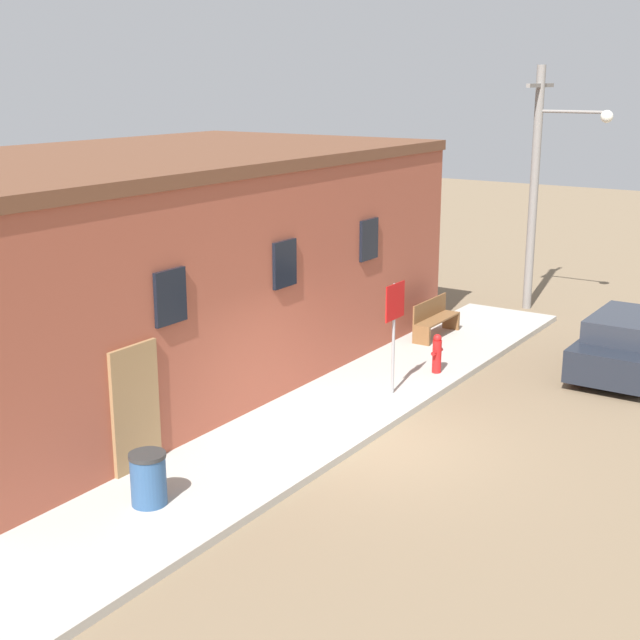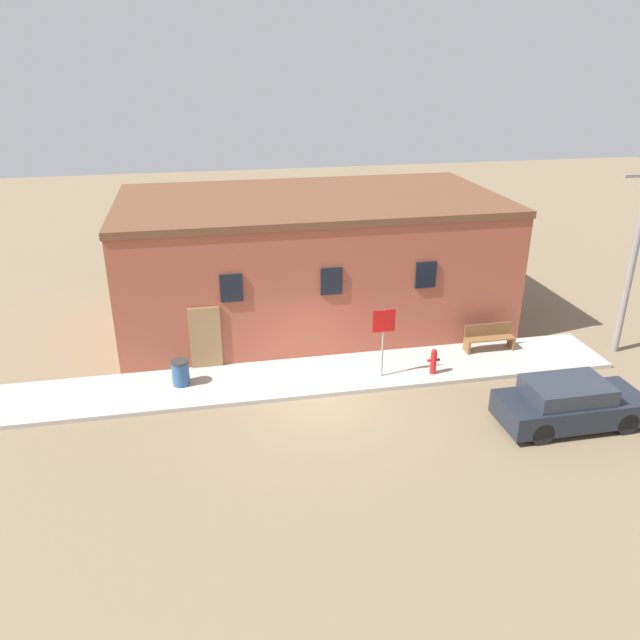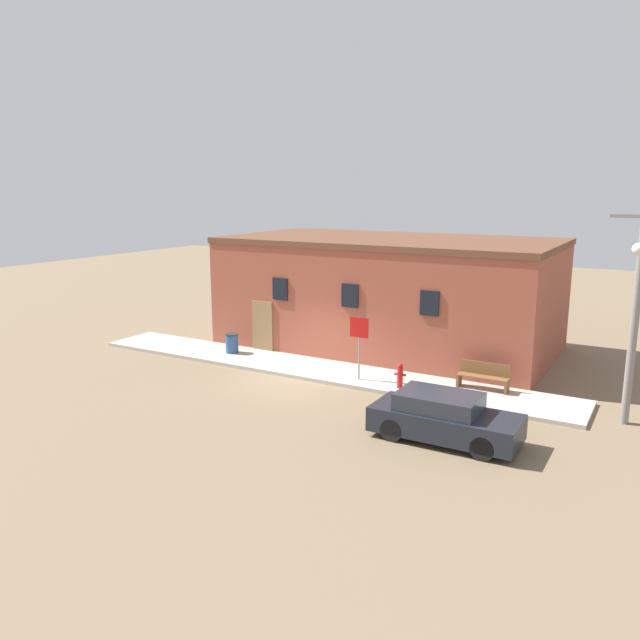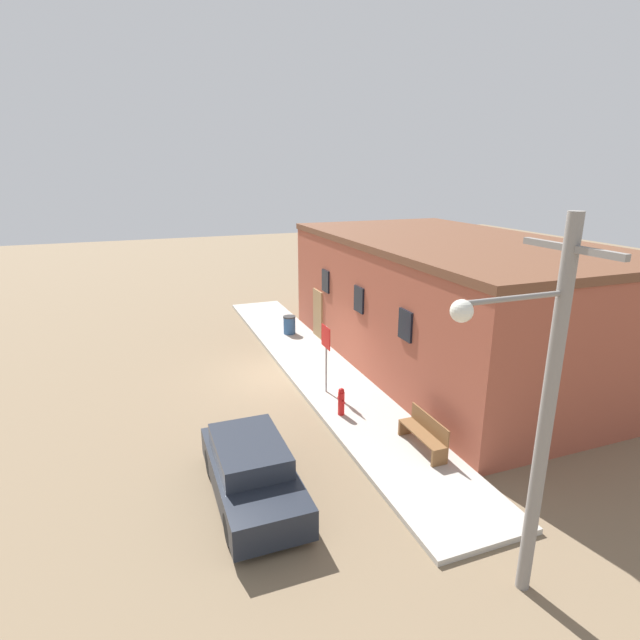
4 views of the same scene
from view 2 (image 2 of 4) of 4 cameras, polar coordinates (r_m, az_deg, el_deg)
ground_plane at (r=18.81m, az=-0.04°, el=-7.15°), size 80.00×80.00×0.00m
sidewalk at (r=19.85m, az=-0.75°, el=-5.19°), size 19.56×2.49×0.14m
brick_building at (r=23.54m, az=-0.88°, el=5.57°), size 13.75×7.43×4.74m
fire_hydrant at (r=20.02m, az=10.34°, el=-3.73°), size 0.41×0.19×0.85m
stop_sign at (r=19.14m, az=5.82°, el=-0.92°), size 0.71×0.06×2.24m
bench at (r=22.03m, az=15.19°, el=-1.54°), size 1.70×0.44×0.91m
trash_bin at (r=19.55m, az=-12.63°, el=-4.71°), size 0.55×0.55×0.80m
utility_pole at (r=22.64m, az=27.07°, el=5.56°), size 1.80×2.07×6.56m
parked_car at (r=18.59m, az=21.85°, el=-7.12°), size 4.01×1.68×1.33m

